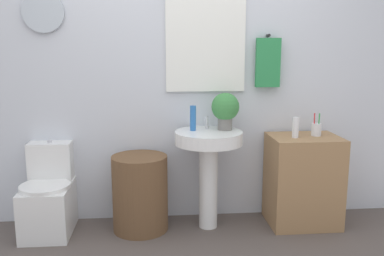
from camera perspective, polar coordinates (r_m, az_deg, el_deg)
name	(u,v)px	position (r m, az deg, el deg)	size (l,w,h in m)	color
back_wall	(179,65)	(3.52, -1.78, 8.59)	(4.40, 0.18, 2.60)	silver
toilet	(49,198)	(3.55, -18.93, -9.04)	(0.38, 0.51, 0.72)	white
laundry_hamper	(140,193)	(3.41, -7.09, -8.79)	(0.44, 0.44, 0.61)	brown
pedestal_sink	(209,155)	(3.34, 2.27, -3.67)	(0.54, 0.54, 0.80)	white
faucet	(207,123)	(3.41, 2.04, 0.75)	(0.03, 0.03, 0.10)	silver
wooden_cabinet	(303,180)	(3.59, 14.87, -6.91)	(0.56, 0.44, 0.74)	#9E754C
soap_bottle	(193,118)	(3.32, 0.14, 1.35)	(0.05, 0.05, 0.20)	#2D6BB7
potted_plant	(225,108)	(3.35, 4.56, 2.67)	(0.22, 0.22, 0.30)	slate
lotion_bottle	(296,128)	(3.42, 13.93, 0.07)	(0.05, 0.05, 0.17)	white
toothbrush_cup	(316,129)	(3.54, 16.58, -0.18)	(0.08, 0.08, 0.19)	silver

